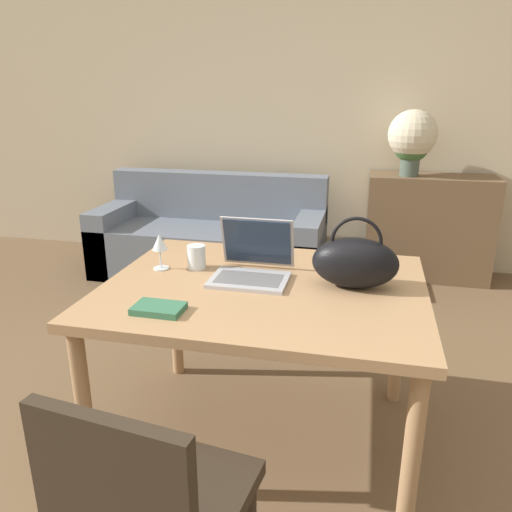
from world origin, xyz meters
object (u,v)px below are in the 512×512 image
object	(u,v)px
chair	(148,506)
laptop	(253,262)
couch	(211,240)
flower_vase	(412,139)
handbag	(355,262)
wine_glass	(160,244)
drinking_glass	(196,257)

from	to	relation	value
chair	laptop	world-z (taller)	laptop
couch	flower_vase	xyz separation A→B (m)	(1.58, 0.25, 0.85)
laptop	flower_vase	size ratio (longest dim) A/B	0.62
couch	handbag	world-z (taller)	handbag
laptop	wine_glass	xyz separation A→B (m)	(-0.42, -0.01, 0.05)
couch	flower_vase	distance (m)	1.81
couch	drinking_glass	xyz separation A→B (m)	(0.56, -1.91, 0.52)
laptop	couch	bearing A→B (deg)	113.07
drinking_glass	wine_glass	world-z (taller)	wine_glass
couch	flower_vase	size ratio (longest dim) A/B	3.71
drinking_glass	wine_glass	distance (m)	0.17
wine_glass	laptop	bearing A→B (deg)	1.11
chair	drinking_glass	distance (m)	1.11
couch	flower_vase	bearing A→B (deg)	9.11
laptop	handbag	bearing A→B (deg)	-4.72
couch	laptop	world-z (taller)	laptop
couch	wine_glass	xyz separation A→B (m)	(0.41, -1.95, 0.58)
chair	drinking_glass	size ratio (longest dim) A/B	7.98
chair	wine_glass	xyz separation A→B (m)	(-0.37, 0.99, 0.38)
laptop	drinking_glass	size ratio (longest dim) A/B	2.98
handbag	flower_vase	bearing A→B (deg)	81.62
chair	drinking_glass	world-z (taller)	drinking_glass
couch	wine_glass	world-z (taller)	wine_glass
handbag	chair	bearing A→B (deg)	-115.57
chair	handbag	distance (m)	1.14
chair	couch	xyz separation A→B (m)	(-0.78, 2.94, -0.20)
flower_vase	laptop	bearing A→B (deg)	-108.86
drinking_glass	chair	bearing A→B (deg)	-77.96
flower_vase	drinking_glass	bearing A→B (deg)	-115.12
chair	handbag	world-z (taller)	handbag
couch	chair	bearing A→B (deg)	-75.08
chair	couch	bearing A→B (deg)	112.50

